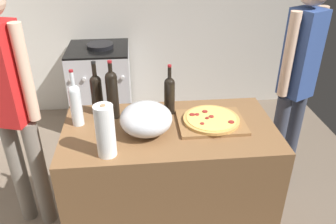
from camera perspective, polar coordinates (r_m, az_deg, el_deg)
ground_plane at (r=3.13m, az=-1.30°, el=-10.95°), size 3.86×3.37×0.02m
counter at (r=2.32m, az=0.25°, el=-12.45°), size 1.27×0.67×0.93m
cutting_board at (r=2.09m, az=7.20°, el=-1.70°), size 0.40×0.32×0.02m
pizza at (r=2.08m, az=7.22°, el=-1.20°), size 0.34×0.34×0.03m
mixing_bowl at (r=1.95m, az=-3.68°, el=-1.17°), size 0.30×0.30×0.18m
paper_towel_roll at (r=1.76m, az=-10.42°, el=-3.14°), size 0.10×0.10×0.29m
wine_bottle_dark at (r=2.10m, az=-9.29°, el=3.21°), size 0.07×0.07×0.37m
wine_bottle_clear at (r=2.07m, az=-15.17°, el=1.49°), size 0.07×0.07×0.35m
wine_bottle_green at (r=2.13m, az=0.25°, el=3.09°), size 0.07×0.07×0.33m
wine_bottle_amber at (r=2.17m, az=-11.84°, el=3.24°), size 0.07×0.07×0.35m
stove at (r=3.78m, az=-11.03°, el=4.22°), size 0.62×0.62×0.92m
person_in_stripes at (r=2.38m, az=-24.69°, el=1.49°), size 0.35×0.25×1.75m
person_in_red at (r=2.73m, az=20.73°, el=5.32°), size 0.33×0.27×1.72m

